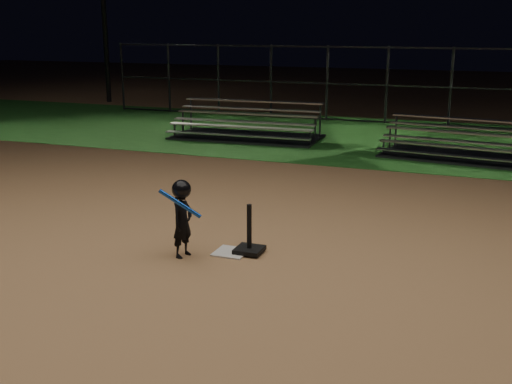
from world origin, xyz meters
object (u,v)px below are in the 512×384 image
Objects in this scene: batting_tee at (249,243)px; bleacher_left at (246,131)px; bleacher_right at (461,151)px; child_batter at (182,216)px; home_plate at (231,252)px.

batting_tee is 9.34m from bleacher_left.
bleacher_left is at bearing -179.78° from bleacher_right.
child_batter is at bearing -75.86° from bleacher_left.
batting_tee is 1.03m from child_batter.
home_plate is at bearing -100.86° from bleacher_right.
bleacher_right is at bearing 71.51° from home_plate.
child_batter reaches higher than home_plate.
home_plate is 8.42m from bleacher_right.
child_batter is at bearing -148.81° from home_plate.
home_plate is 0.41× the size of child_batter.
batting_tee is at bearing -70.26° from bleacher_left.
bleacher_left is at bearing 28.35° from child_batter.
child_batter is (-0.82, -0.43, 0.44)m from batting_tee.
home_plate is at bearing -46.77° from child_batter.
bleacher_right reaches higher than batting_tee.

